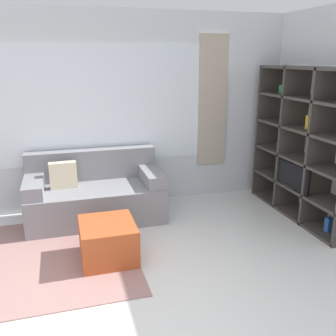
% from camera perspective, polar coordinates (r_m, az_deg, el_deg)
% --- Properties ---
extents(ground_plane, '(16.00, 16.00, 0.00)m').
position_cam_1_polar(ground_plane, '(3.26, -4.55, -22.97)').
color(ground_plane, silver).
extents(wall_back, '(6.81, 0.11, 2.70)m').
position_cam_1_polar(wall_back, '(5.28, -11.04, 8.39)').
color(wall_back, silver).
rests_on(wall_back, ground_plane).
extents(area_rug, '(2.42, 1.95, 0.01)m').
position_cam_1_polar(area_rug, '(4.36, -21.74, -13.08)').
color(area_rug, gray).
rests_on(area_rug, ground_plane).
extents(shelving_unit, '(0.44, 1.88, 1.97)m').
position_cam_1_polar(shelving_unit, '(5.22, 20.57, 3.27)').
color(shelving_unit, silver).
rests_on(shelving_unit, ground_plane).
extents(couch_main, '(1.74, 0.87, 0.87)m').
position_cam_1_polar(couch_main, '(5.06, -11.08, -4.09)').
color(couch_main, gray).
rests_on(couch_main, ground_plane).
extents(ottoman, '(0.57, 0.64, 0.41)m').
position_cam_1_polar(ottoman, '(4.09, -9.14, -10.91)').
color(ottoman, '#B74C23').
rests_on(ottoman, ground_plane).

